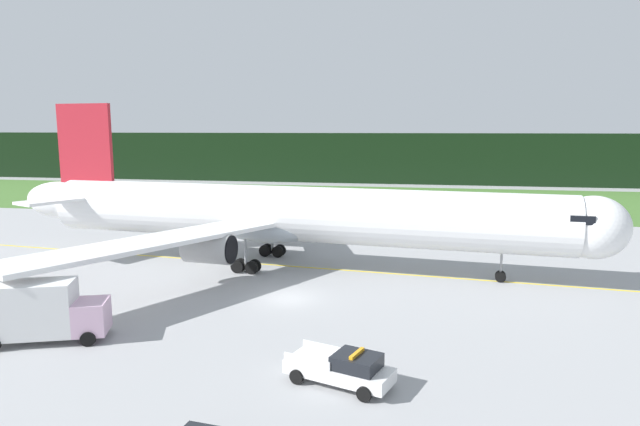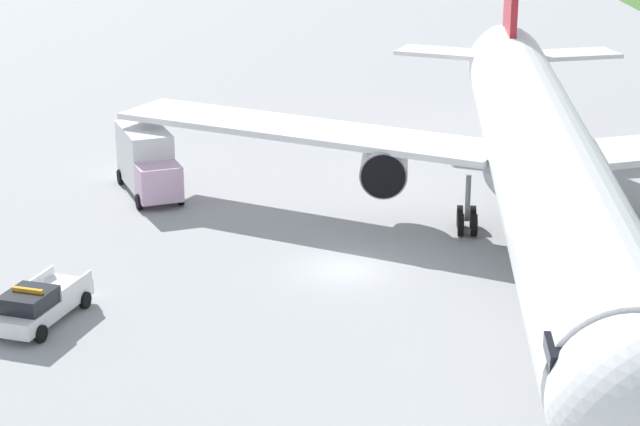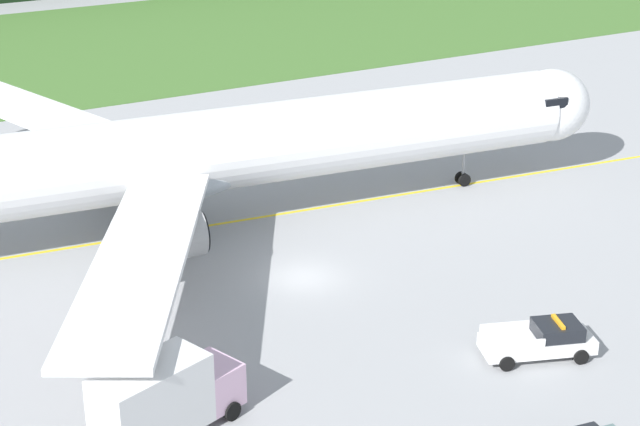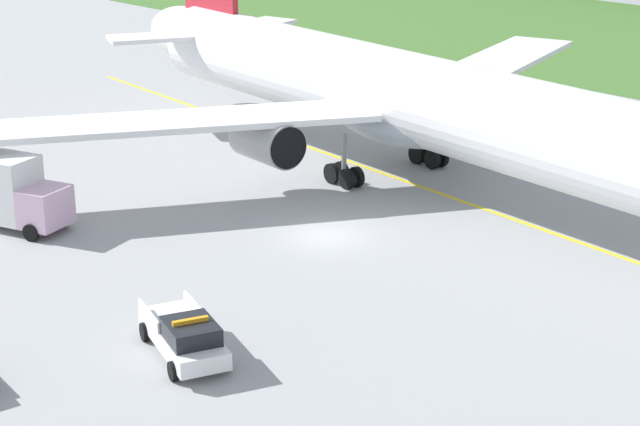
# 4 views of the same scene
# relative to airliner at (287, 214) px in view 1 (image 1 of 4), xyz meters

# --- Properties ---
(ground) EXTENTS (320.00, 320.00, 0.00)m
(ground) POSITION_rel_airliner_xyz_m (2.40, -9.72, -4.97)
(ground) COLOR #999A9C
(grass_verge) EXTENTS (320.00, 43.24, 0.04)m
(grass_verge) POSITION_rel_airliner_xyz_m (2.40, 50.23, -4.95)
(grass_verge) COLOR #426C2D
(grass_verge) RESTS_ON ground
(distant_tree_line) EXTENTS (288.00, 4.81, 11.74)m
(distant_tree_line) POSITION_rel_airliner_xyz_m (2.40, 81.20, 0.90)
(distant_tree_line) COLOR black
(distant_tree_line) RESTS_ON ground
(taxiway_centerline_main) EXTENTS (77.97, 7.94, 0.01)m
(taxiway_centerline_main) POSITION_rel_airliner_xyz_m (0.65, -0.06, -4.96)
(taxiway_centerline_main) COLOR yellow
(taxiway_centerline_main) RESTS_ON ground
(airliner) EXTENTS (58.59, 46.93, 15.43)m
(airliner) POSITION_rel_airliner_xyz_m (0.00, 0.00, 0.00)
(airliner) COLOR white
(airliner) RESTS_ON ground
(ops_pickup_truck) EXTENTS (5.92, 3.69, 1.94)m
(ops_pickup_truck) POSITION_rel_airliner_xyz_m (8.61, -23.18, -4.06)
(ops_pickup_truck) COLOR silver
(ops_pickup_truck) RESTS_ON ground
(catering_truck) EXTENTS (7.39, 4.64, 3.94)m
(catering_truck) POSITION_rel_airliner_xyz_m (-10.24, -20.82, -3.00)
(catering_truck) COLOR #D1A8C5
(catering_truck) RESTS_ON ground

